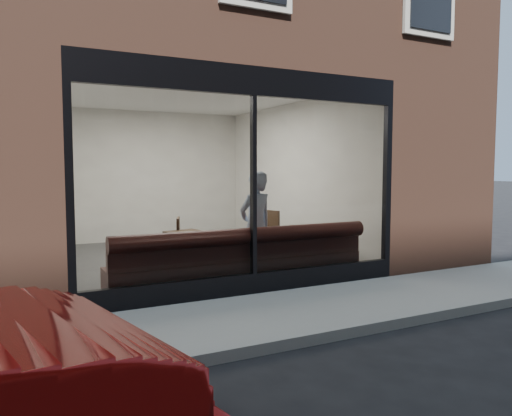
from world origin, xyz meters
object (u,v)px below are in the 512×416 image
banquette (241,273)px  cafe_table_left (187,233)px  cafe_chair_right (265,246)px  cafe_table_right (309,228)px  cafe_chair_left (167,259)px  person (256,227)px

banquette → cafe_table_left: 1.29m
banquette → cafe_table_left: cafe_table_left is taller
cafe_chair_right → cafe_table_right: bearing=78.2°
cafe_chair_left → person: bearing=151.2°
banquette → person: size_ratio=2.29×
cafe_table_left → cafe_table_right: 2.20m
cafe_table_left → cafe_chair_left: (-0.18, 0.49, -0.50)m
person → cafe_table_right: (1.29, 0.41, -0.13)m
banquette → cafe_chair_left: size_ratio=9.13×
person → cafe_chair_left: 1.76m
person → cafe_chair_right: bearing=-138.7°
cafe_table_left → cafe_chair_right: bearing=25.0°
banquette → cafe_table_right: 1.92m
cafe_chair_left → cafe_chair_right: 2.20m
cafe_table_left → cafe_chair_right: cafe_table_left is taller
person → cafe_chair_right: (1.09, 1.68, -0.63)m
person → banquette: bearing=22.4°
person → cafe_table_left: 1.18m
cafe_table_right → cafe_chair_right: (-0.20, 1.27, -0.50)m
person → cafe_chair_right: size_ratio=4.46×
person → cafe_chair_left: size_ratio=3.98×
banquette → cafe_table_right: cafe_table_right is taller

